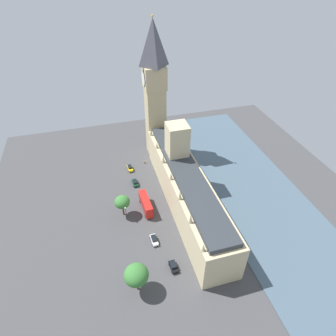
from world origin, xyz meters
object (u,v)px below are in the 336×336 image
double_decker_bus_opposite_hall (146,204)px  car_dark_green_under_trees (135,182)px  parliament_building (185,186)px  street_lamp_kerbside (126,211)px  car_black_far_end (173,266)px  pedestrian_trailing (144,162)px  car_yellow_cab_by_river_gate (130,168)px  clock_tower (155,91)px  car_white_leading (154,240)px  plane_tree_corner (136,275)px  plane_tree_midblock (122,202)px

double_decker_bus_opposite_hall → car_dark_green_under_trees: bearing=-87.7°
parliament_building → street_lamp_kerbside: bearing=7.3°
car_dark_green_under_trees → car_black_far_end: bearing=-87.0°
pedestrian_trailing → car_black_far_end: bearing=140.7°
parliament_building → car_dark_green_under_trees: 22.45m
car_yellow_cab_by_river_gate → car_dark_green_under_trees: same height
car_yellow_cab_by_river_gate → pedestrian_trailing: bearing=-163.5°
car_yellow_cab_by_river_gate → car_dark_green_under_trees: 9.70m
clock_tower → car_dark_green_under_trees: bearing=55.8°
car_dark_green_under_trees → street_lamp_kerbside: 18.84m
double_decker_bus_opposite_hall → car_black_far_end: 25.30m
car_white_leading → plane_tree_corner: (7.89, 14.06, 5.77)m
pedestrian_trailing → car_white_leading: bearing=135.6°
car_dark_green_under_trees → car_yellow_cab_by_river_gate: bearing=89.3°
clock_tower → plane_tree_midblock: size_ratio=6.82×
clock_tower → plane_tree_corner: clock_tower is taller
clock_tower → car_white_leading: clock_tower is taller
pedestrian_trailing → car_yellow_cab_by_river_gate: bearing=74.7°
car_dark_green_under_trees → pedestrian_trailing: 13.86m
double_decker_bus_opposite_hall → plane_tree_midblock: (7.98, 0.35, 3.27)m
car_black_far_end → street_lamp_kerbside: 24.22m
car_black_far_end → street_lamp_kerbside: size_ratio=0.67×
parliament_building → plane_tree_midblock: parliament_building is taller
plane_tree_corner → parliament_building: bearing=-128.9°
car_white_leading → street_lamp_kerbside: bearing=-61.6°
car_black_far_end → plane_tree_corner: 12.93m
clock_tower → car_yellow_cab_by_river_gate: clock_tower is taller
double_decker_bus_opposite_hall → car_white_leading: bearing=84.6°
parliament_building → car_white_leading: parliament_building is taller
plane_tree_midblock → parliament_building: bearing=179.5°
car_yellow_cab_by_river_gate → pedestrian_trailing: car_yellow_cab_by_river_gate is taller
car_dark_green_under_trees → plane_tree_midblock: 16.78m
car_dark_green_under_trees → car_black_far_end: size_ratio=1.08×
street_lamp_kerbside → car_dark_green_under_trees: bearing=-109.2°
car_yellow_cab_by_river_gate → car_black_far_end: size_ratio=1.08×
car_white_leading → street_lamp_kerbside: street_lamp_kerbside is taller
car_dark_green_under_trees → car_black_far_end: same height
car_dark_green_under_trees → street_lamp_kerbside: size_ratio=0.73×
car_dark_green_under_trees → plane_tree_corner: (7.16, 42.71, 5.76)m
car_white_leading → car_black_far_end: bearing=103.6°
clock_tower → car_dark_green_under_trees: size_ratio=12.39×
parliament_building → double_decker_bus_opposite_hall: parliament_building is taller
car_dark_green_under_trees → street_lamp_kerbside: bearing=-111.8°
car_dark_green_under_trees → plane_tree_midblock: plane_tree_midblock is taller
clock_tower → parliament_building: bearing=93.0°
car_yellow_cab_by_river_gate → car_white_leading: (-1.05, 38.34, 0.00)m
car_yellow_cab_by_river_gate → car_dark_green_under_trees: bearing=87.2°
pedestrian_trailing → plane_tree_midblock: 30.31m
parliament_building → plane_tree_corner: (22.56, 27.97, -1.27)m
car_yellow_cab_by_river_gate → car_white_leading: same height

